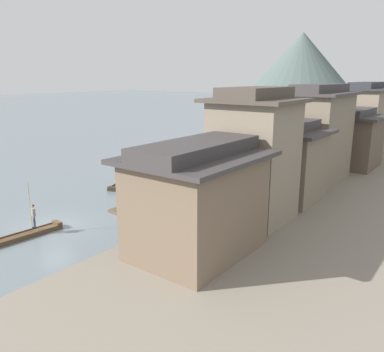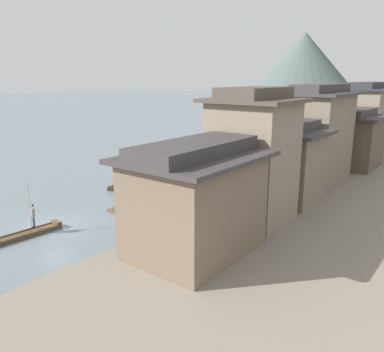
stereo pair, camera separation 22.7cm
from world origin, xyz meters
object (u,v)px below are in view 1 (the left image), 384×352
Objects in this scene: boat_moored_nearest at (240,158)px; boat_moored_second at (179,213)px; boat_moored_far at (291,161)px; boat_midriver_upstream at (198,173)px; house_waterfront_far at (350,138)px; house_waterfront_end at (364,119)px; boat_moored_third at (355,138)px; boatman_person at (33,213)px; boat_midriver_drifting at (121,184)px; house_waterfront_tall at (287,161)px; boat_upstream_distant at (318,145)px; house_waterfront_second at (253,156)px; house_waterfront_nearest at (197,199)px; house_waterfront_narrow at (317,134)px; boat_foreground_poled at (20,237)px.

boat_moored_second is (6.54, -20.16, -0.07)m from boat_moored_nearest.
boat_moored_far is (5.74, 2.01, 0.11)m from boat_moored_nearest.
boat_midriver_upstream is 16.58m from house_waterfront_far.
house_waterfront_end is (5.25, 29.28, 4.88)m from boat_moored_second.
boatman_person is at bearing -95.44° from boat_moored_third.
boat_moored_third is 26.04m from house_waterfront_far.
boat_moored_nearest is 0.49× the size of house_waterfront_end.
house_waterfront_end reaches higher than boat_midriver_drifting.
boatman_person is at bearing -98.31° from boat_moored_far.
boat_moored_second is at bearing -130.43° from house_waterfront_tall.
boat_upstream_distant is at bearing 77.15° from boat_midriver_drifting.
house_waterfront_second is 1.00× the size of house_waterfront_end.
boat_midriver_upstream is 24.50m from boat_upstream_distant.
house_waterfront_end reaches higher than boat_moored_far.
boat_upstream_distant reaches higher than boat_midriver_drifting.
house_waterfront_nearest is 0.88× the size of house_waterfront_end.
house_waterfront_far is (0.64, 8.19, -1.30)m from house_waterfront_narrow.
house_waterfront_narrow is at bearing -81.00° from boat_moored_third.
house_waterfront_tall is at bearing -87.84° from house_waterfront_narrow.
house_waterfront_second is at bearing 41.68° from boatman_person.
house_waterfront_tall reaches higher than boatman_person.
boat_moored_far is 28.54m from house_waterfront_nearest.
boatman_person is 32.26m from house_waterfront_far.
boat_moored_nearest reaches higher than boat_moored_third.
boat_moored_far is at bearing 92.05° from boat_moored_second.
boat_midriver_upstream is at bearing -168.38° from house_waterfront_narrow.
boat_midriver_drifting is 0.52× the size of house_waterfront_nearest.
boat_upstream_distant is (-2.15, 35.16, 0.12)m from boat_moored_second.
house_waterfront_second reaches higher than boatman_person.
boat_foreground_poled is at bearing -109.81° from house_waterfront_far.
boat_midriver_upstream is (-6.37, 11.02, 0.04)m from boat_moored_second.
house_waterfront_far is (0.38, 15.12, -0.01)m from house_waterfront_tall.
boat_moored_nearest is 6.09m from boat_moored_far.
boat_moored_second is at bearing -17.33° from boat_midriver_drifting.
boat_moored_nearest is 0.49× the size of house_waterfront_second.
boat_midriver_drifting is 0.46× the size of house_waterfront_second.
boat_moored_second is at bearing -86.49° from boat_upstream_distant.
boat_moored_far is at bearing 103.15° from house_waterfront_nearest.
house_waterfront_far reaches higher than boat_midriver_drifting.
boatman_person is 0.60× the size of boat_moored_third.
house_waterfront_end is at bearing 94.80° from house_waterfront_far.
boat_moored_far is at bearing 63.43° from boat_midriver_upstream.
boat_moored_third is 44.76m from boat_midriver_drifting.
house_waterfront_tall is 7.05m from house_waterfront_narrow.
house_waterfront_end is at bearing -73.19° from boat_moored_third.
house_waterfront_narrow is at bearing -55.37° from boat_moored_far.
boat_moored_far reaches higher than boat_midriver_drifting.
boat_foreground_poled is at bearing -135.54° from house_waterfront_second.
house_waterfront_second is (10.85, 10.64, 4.89)m from boat_foreground_poled.
boat_moored_far is 13.06m from boat_upstream_distant.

